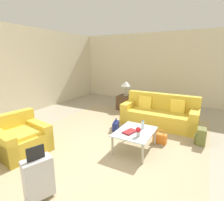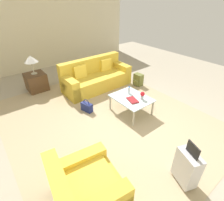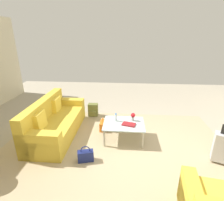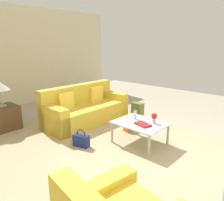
{
  "view_description": "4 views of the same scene",
  "coord_description": "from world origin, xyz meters",
  "px_view_note": "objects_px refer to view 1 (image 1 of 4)",
  "views": [
    {
      "loc": [
        -2.99,
        -1.78,
        2.05
      ],
      "look_at": [
        0.8,
        0.3,
        0.96
      ],
      "focal_mm": 28.0,
      "sensor_mm": 36.0,
      "label": 1
    },
    {
      "loc": [
        -2.26,
        2.24,
        2.71
      ],
      "look_at": [
        0.3,
        0.2,
        0.68
      ],
      "focal_mm": 28.0,
      "sensor_mm": 36.0,
      "label": 2
    },
    {
      "loc": [
        0.38,
        3.28,
        2.44
      ],
      "look_at": [
        0.68,
        -0.37,
        1.07
      ],
      "focal_mm": 28.0,
      "sensor_mm": 36.0,
      "label": 3
    },
    {
      "loc": [
        -1.92,
        2.85,
        1.95
      ],
      "look_at": [
        0.45,
        0.27,
        1.03
      ],
      "focal_mm": 35.0,
      "sensor_mm": 36.0,
      "label": 4
    }
  ],
  "objects_px": {
    "coffee_table": "(135,133)",
    "side_table": "(126,102)",
    "handbag_navy": "(116,126)",
    "backpack_olive": "(201,136)",
    "water_bottle": "(143,125)",
    "table_lamp": "(126,84)",
    "flower_vase": "(138,131)",
    "coffee_table_book": "(130,132)",
    "couch": "(159,115)",
    "handbag_orange": "(160,138)",
    "armchair": "(20,139)",
    "suitcase_silver": "(38,177)"
  },
  "relations": [
    {
      "from": "handbag_navy",
      "to": "table_lamp",
      "type": "bearing_deg",
      "value": 16.92
    },
    {
      "from": "armchair",
      "to": "suitcase_silver",
      "type": "height_order",
      "value": "suitcase_silver"
    },
    {
      "from": "handbag_orange",
      "to": "backpack_olive",
      "type": "bearing_deg",
      "value": -63.92
    },
    {
      "from": "coffee_table",
      "to": "side_table",
      "type": "xyz_separation_m",
      "value": [
        2.8,
        1.5,
        -0.12
      ]
    },
    {
      "from": "armchair",
      "to": "suitcase_silver",
      "type": "bearing_deg",
      "value": -115.79
    },
    {
      "from": "couch",
      "to": "coffee_table_book",
      "type": "bearing_deg",
      "value": 174.64
    },
    {
      "from": "table_lamp",
      "to": "backpack_olive",
      "type": "distance_m",
      "value": 3.42
    },
    {
      "from": "table_lamp",
      "to": "side_table",
      "type": "bearing_deg",
      "value": 180.0
    },
    {
      "from": "coffee_table",
      "to": "coffee_table_book",
      "type": "relative_size",
      "value": 3.17
    },
    {
      "from": "armchair",
      "to": "table_lamp",
      "type": "xyz_separation_m",
      "value": [
        4.09,
        -0.67,
        0.72
      ]
    },
    {
      "from": "suitcase_silver",
      "to": "table_lamp",
      "type": "bearing_deg",
      "value": 9.46
    },
    {
      "from": "backpack_olive",
      "to": "handbag_navy",
      "type": "bearing_deg",
      "value": 96.32
    },
    {
      "from": "flower_vase",
      "to": "backpack_olive",
      "type": "xyz_separation_m",
      "value": [
        1.22,
        -1.14,
        -0.38
      ]
    },
    {
      "from": "flower_vase",
      "to": "handbag_orange",
      "type": "xyz_separation_m",
      "value": [
        0.8,
        -0.27,
        -0.44
      ]
    },
    {
      "from": "coffee_table",
      "to": "backpack_olive",
      "type": "distance_m",
      "value": 1.64
    },
    {
      "from": "couch",
      "to": "armchair",
      "type": "height_order",
      "value": "couch"
    },
    {
      "from": "couch",
      "to": "coffee_table_book",
      "type": "xyz_separation_m",
      "value": [
        -1.92,
        0.18,
        0.15
      ]
    },
    {
      "from": "coffee_table_book",
      "to": "flower_vase",
      "type": "height_order",
      "value": "flower_vase"
    },
    {
      "from": "armchair",
      "to": "backpack_olive",
      "type": "relative_size",
      "value": 2.69
    },
    {
      "from": "coffee_table",
      "to": "table_lamp",
      "type": "relative_size",
      "value": 1.71
    },
    {
      "from": "water_bottle",
      "to": "handbag_navy",
      "type": "height_order",
      "value": "water_bottle"
    },
    {
      "from": "coffee_table_book",
      "to": "couch",
      "type": "bearing_deg",
      "value": 9.94
    },
    {
      "from": "armchair",
      "to": "coffee_table_book",
      "type": "relative_size",
      "value": 3.48
    },
    {
      "from": "flower_vase",
      "to": "handbag_orange",
      "type": "relative_size",
      "value": 0.57
    },
    {
      "from": "flower_vase",
      "to": "table_lamp",
      "type": "bearing_deg",
      "value": 28.65
    },
    {
      "from": "coffee_table_book",
      "to": "flower_vase",
      "type": "xyz_separation_m",
      "value": [
        -0.1,
        -0.23,
        0.11
      ]
    },
    {
      "from": "table_lamp",
      "to": "handbag_navy",
      "type": "bearing_deg",
      "value": -163.08
    },
    {
      "from": "side_table",
      "to": "table_lamp",
      "type": "relative_size",
      "value": 1.03
    },
    {
      "from": "handbag_orange",
      "to": "armchair",
      "type": "bearing_deg",
      "value": 125.74
    },
    {
      "from": "couch",
      "to": "backpack_olive",
      "type": "relative_size",
      "value": 5.5
    },
    {
      "from": "water_bottle",
      "to": "couch",
      "type": "bearing_deg",
      "value": 0.0
    },
    {
      "from": "couch",
      "to": "water_bottle",
      "type": "bearing_deg",
      "value": -180.0
    },
    {
      "from": "handbag_navy",
      "to": "handbag_orange",
      "type": "bearing_deg",
      "value": -98.0
    },
    {
      "from": "table_lamp",
      "to": "water_bottle",
      "type": "bearing_deg",
      "value": -148.39
    },
    {
      "from": "coffee_table",
      "to": "side_table",
      "type": "relative_size",
      "value": 1.66
    },
    {
      "from": "flower_vase",
      "to": "suitcase_silver",
      "type": "height_order",
      "value": "suitcase_silver"
    },
    {
      "from": "water_bottle",
      "to": "table_lamp",
      "type": "bearing_deg",
      "value": 31.61
    },
    {
      "from": "armchair",
      "to": "handbag_orange",
      "type": "relative_size",
      "value": 3.0
    },
    {
      "from": "coffee_table",
      "to": "coffee_table_book",
      "type": "bearing_deg",
      "value": 146.31
    },
    {
      "from": "water_bottle",
      "to": "handbag_orange",
      "type": "distance_m",
      "value": 0.65
    },
    {
      "from": "coffee_table_book",
      "to": "armchair",
      "type": "bearing_deg",
      "value": 134.56
    },
    {
      "from": "suitcase_silver",
      "to": "couch",
      "type": "bearing_deg",
      "value": -11.9
    },
    {
      "from": "armchair",
      "to": "coffee_table_book",
      "type": "distance_m",
      "value": 2.4
    },
    {
      "from": "handbag_navy",
      "to": "backpack_olive",
      "type": "distance_m",
      "value": 2.18
    },
    {
      "from": "coffee_table",
      "to": "suitcase_silver",
      "type": "bearing_deg",
      "value": 160.71
    },
    {
      "from": "handbag_navy",
      "to": "backpack_olive",
      "type": "xyz_separation_m",
      "value": [
        0.24,
        -2.17,
        0.06
      ]
    },
    {
      "from": "coffee_table_book",
      "to": "handbag_orange",
      "type": "distance_m",
      "value": 0.92
    },
    {
      "from": "water_bottle",
      "to": "table_lamp",
      "type": "relative_size",
      "value": 0.36
    },
    {
      "from": "coffee_table",
      "to": "flower_vase",
      "type": "distance_m",
      "value": 0.32
    },
    {
      "from": "flower_vase",
      "to": "couch",
      "type": "bearing_deg",
      "value": 1.42
    }
  ]
}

